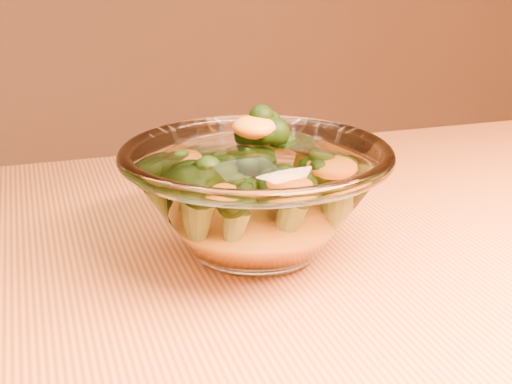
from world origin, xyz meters
TOP-DOWN VIEW (x-y plane):
  - glass_bowl at (-0.02, 0.11)m, footprint 0.20×0.20m
  - cheese_sauce at (-0.02, 0.11)m, footprint 0.10×0.10m
  - broccoli_heap at (-0.03, 0.12)m, footprint 0.14×0.12m

SIDE VIEW (x-z plane):
  - cheese_sauce at x=-0.02m, z-range 0.76..0.79m
  - glass_bowl at x=-0.02m, z-range 0.75..0.84m
  - broccoli_heap at x=-0.03m, z-range 0.77..0.85m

